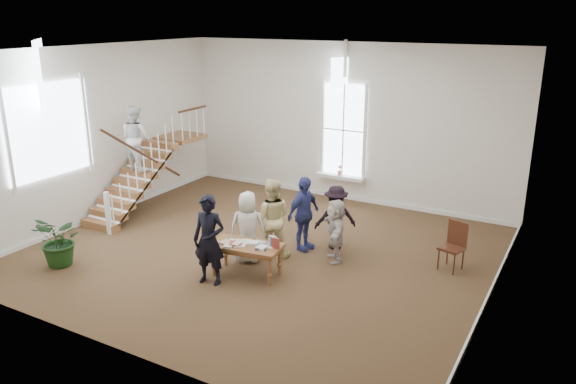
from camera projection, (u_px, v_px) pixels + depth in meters
The scene contains 12 objects.
ground at pixel (263, 251), 12.92m from camera, with size 10.00×10.00×0.00m, color #402919.
room_shell at pixel (341, 186), 16.44m from camera, with size 10.49×10.00×10.00m.
staircase at pixel (139, 154), 15.06m from camera, with size 1.10×4.10×2.92m.
library_table at pixel (246, 248), 11.58m from camera, with size 1.55×0.92×0.75m.
police_officer at pixel (209, 240), 11.16m from camera, with size 0.68×0.44×1.86m, color black.
elderly_woman at pixel (248, 227), 12.19m from camera, with size 0.78×0.51×1.60m, color silver.
person_yellow at pixel (271, 218), 12.44m from camera, with size 0.88×0.68×1.81m, color beige.
woman_cluster_a at pixel (304, 214), 12.79m from camera, with size 1.02×0.43×1.74m, color navy.
woman_cluster_b at pixel (336, 217), 12.92m from camera, with size 0.97×0.56×1.50m, color black.
woman_cluster_c at pixel (336, 230), 12.25m from camera, with size 1.32×0.42×1.42m, color beige.
floor_plant at pixel (60, 241), 12.03m from camera, with size 1.05×0.91×1.16m, color #143410.
side_chair at pixel (454, 243), 11.90m from camera, with size 0.56×0.56×1.05m.
Camera 1 is at (6.32, -10.08, 5.25)m, focal length 35.00 mm.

